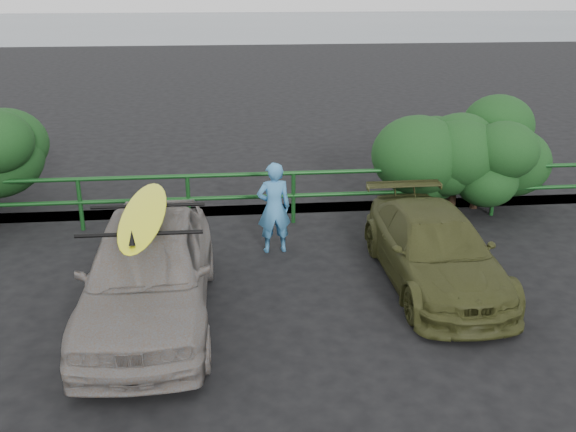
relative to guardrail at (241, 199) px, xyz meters
name	(u,v)px	position (x,y,z in m)	size (l,w,h in m)	color
ground	(256,373)	(0.00, -5.00, -0.52)	(80.00, 80.00, 0.00)	black
ocean	(224,25)	(0.00, 55.00, -0.52)	(200.00, 200.00, 0.00)	slate
guardrail	(241,199)	(0.00, 0.00, 0.00)	(14.00, 0.08, 1.04)	#124016
shrub_right	(487,156)	(5.00, 0.50, 0.58)	(3.20, 2.40, 2.19)	#173E17
sedan	(148,271)	(-1.38, -3.51, 0.21)	(1.72, 4.27, 1.45)	slate
olive_vehicle	(434,249)	(2.88, -2.82, 0.04)	(1.57, 3.86, 1.12)	#393C1A
man	(274,208)	(0.52, -1.35, 0.28)	(0.58, 0.38, 1.60)	teal
roof_rack	(144,219)	(-1.38, -3.51, 0.96)	(1.58, 1.11, 0.05)	black
surfboard	(144,214)	(-1.38, -3.51, 1.03)	(0.56, 2.72, 0.08)	yellow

